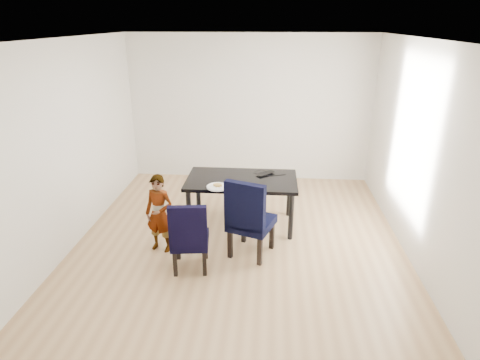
# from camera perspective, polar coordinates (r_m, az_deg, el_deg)

# --- Properties ---
(floor) EXTENTS (4.50, 5.00, 0.01)m
(floor) POSITION_cam_1_polar(r_m,az_deg,el_deg) (5.72, -0.16, -8.73)
(floor) COLOR tan
(floor) RESTS_ON ground
(ceiling) EXTENTS (4.50, 5.00, 0.01)m
(ceiling) POSITION_cam_1_polar(r_m,az_deg,el_deg) (4.92, -0.19, 19.55)
(ceiling) COLOR white
(ceiling) RESTS_ON wall_back
(wall_back) EXTENTS (4.50, 0.01, 2.70)m
(wall_back) POSITION_cam_1_polar(r_m,az_deg,el_deg) (7.58, 1.39, 10.03)
(wall_back) COLOR white
(wall_back) RESTS_ON ground
(wall_front) EXTENTS (4.50, 0.01, 2.70)m
(wall_front) POSITION_cam_1_polar(r_m,az_deg,el_deg) (2.89, -4.30, -10.80)
(wall_front) COLOR silver
(wall_front) RESTS_ON ground
(wall_left) EXTENTS (0.01, 5.00, 2.70)m
(wall_left) POSITION_cam_1_polar(r_m,az_deg,el_deg) (5.79, -23.09, 4.51)
(wall_left) COLOR white
(wall_left) RESTS_ON ground
(wall_right) EXTENTS (0.01, 5.00, 2.70)m
(wall_right) POSITION_cam_1_polar(r_m,az_deg,el_deg) (5.47, 24.14, 3.39)
(wall_right) COLOR white
(wall_right) RESTS_ON ground
(dining_table) EXTENTS (1.60, 0.90, 0.75)m
(dining_table) POSITION_cam_1_polar(r_m,az_deg,el_deg) (5.98, 0.23, -3.16)
(dining_table) COLOR black
(dining_table) RESTS_ON floor
(chair_left) EXTENTS (0.50, 0.52, 0.93)m
(chair_left) POSITION_cam_1_polar(r_m,az_deg,el_deg) (4.98, -7.14, -7.66)
(chair_left) COLOR black
(chair_left) RESTS_ON floor
(chair_right) EXTENTS (0.68, 0.69, 1.09)m
(chair_right) POSITION_cam_1_polar(r_m,az_deg,el_deg) (5.19, 1.67, -5.16)
(chair_right) COLOR black
(chair_right) RESTS_ON floor
(child) EXTENTS (0.44, 0.34, 1.07)m
(child) POSITION_cam_1_polar(r_m,az_deg,el_deg) (5.38, -11.40, -4.72)
(child) COLOR #E35913
(child) RESTS_ON floor
(plate) EXTENTS (0.33, 0.33, 0.02)m
(plate) POSITION_cam_1_polar(r_m,az_deg,el_deg) (5.54, -3.21, -0.98)
(plate) COLOR white
(plate) RESTS_ON dining_table
(sandwich) EXTENTS (0.13, 0.07, 0.05)m
(sandwich) POSITION_cam_1_polar(r_m,az_deg,el_deg) (5.51, -3.20, -0.70)
(sandwich) COLOR #C29545
(sandwich) RESTS_ON plate
(laptop) EXTENTS (0.35, 0.34, 0.02)m
(laptop) POSITION_cam_1_polar(r_m,az_deg,el_deg) (6.04, 3.36, 1.05)
(laptop) COLOR black
(laptop) RESTS_ON dining_table
(cable_tangle) EXTENTS (0.20, 0.20, 0.01)m
(cable_tangle) POSITION_cam_1_polar(r_m,az_deg,el_deg) (5.95, 3.24, 0.63)
(cable_tangle) COLOR black
(cable_tangle) RESTS_ON dining_table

